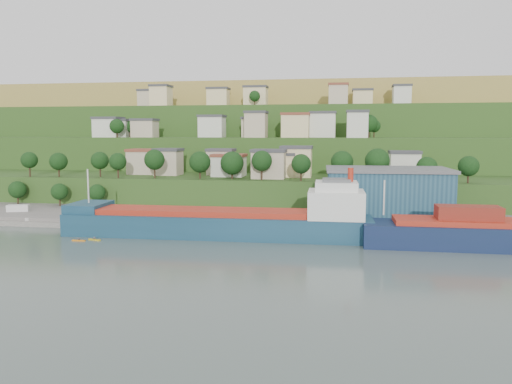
% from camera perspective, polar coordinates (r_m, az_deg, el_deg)
% --- Properties ---
extents(ground, '(500.00, 500.00, 0.00)m').
position_cam_1_polar(ground, '(108.05, -8.55, -5.98)').
color(ground, '#46554E').
rests_on(ground, ground).
extents(quay, '(220.00, 26.00, 4.00)m').
position_cam_1_polar(quay, '(130.94, 3.68, -3.68)').
color(quay, slate).
rests_on(quay, ground).
extents(pebble_beach, '(40.00, 18.00, 2.40)m').
position_cam_1_polar(pebble_beach, '(152.38, -25.94, -2.87)').
color(pebble_beach, slate).
rests_on(pebble_beach, ground).
extents(hillside, '(360.00, 210.53, 96.00)m').
position_cam_1_polar(hillside, '(271.85, 2.52, 1.78)').
color(hillside, '#284719').
rests_on(hillside, ground).
extents(cargo_ship_near, '(70.91, 12.79, 18.17)m').
position_cam_1_polar(cargo_ship_near, '(114.87, -3.48, -3.68)').
color(cargo_ship_near, '#133547').
rests_on(cargo_ship_near, ground).
extents(warehouse, '(31.72, 20.19, 12.80)m').
position_cam_1_polar(warehouse, '(132.56, 14.72, -0.07)').
color(warehouse, navy).
rests_on(warehouse, quay).
extents(caravan, '(6.15, 4.03, 2.66)m').
position_cam_1_polar(caravan, '(153.81, -25.53, -1.81)').
color(caravan, silver).
rests_on(caravan, pebble_beach).
extents(dinghy, '(4.02, 2.80, 0.75)m').
position_cam_1_polar(dinghy, '(142.95, -24.86, -2.77)').
color(dinghy, silver).
rests_on(dinghy, pebble_beach).
extents(kayak_orange, '(3.06, 0.56, 0.76)m').
position_cam_1_polar(kayak_orange, '(117.23, -19.61, -5.18)').
color(kayak_orange, orange).
rests_on(kayak_orange, ground).
extents(kayak_yellow, '(3.18, 1.37, 0.79)m').
position_cam_1_polar(kayak_yellow, '(116.94, -17.99, -5.15)').
color(kayak_yellow, gold).
rests_on(kayak_yellow, ground).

